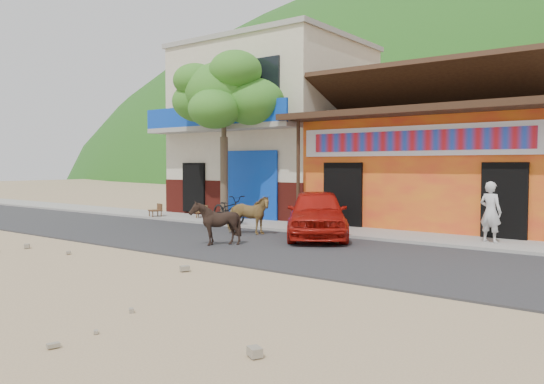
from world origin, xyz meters
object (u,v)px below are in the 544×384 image
Objects in this scene: cafe_chair_right at (202,206)px; scooter at (229,209)px; cafe_chair_left at (155,205)px; red_car at (317,213)px; pedestrian at (490,212)px; cow_tan at (248,215)px; tree at (224,137)px; cow_dark at (215,223)px.

scooter is at bearing -53.19° from cafe_chair_right.
red_car is at bearing 13.26° from cafe_chair_left.
pedestrian is at bearing -33.30° from cafe_chair_right.
cow_tan is 0.88× the size of pedestrian.
tree is at bearing 132.29° from red_car.
cafe_chair_right is at bearing 41.98° from cafe_chair_left.
tree is 3.29× the size of scooter.
cow_tan is 2.11m from red_car.
tree is at bearing 66.34° from scooter.
cafe_chair_right is (1.76, 0.76, -0.03)m from cafe_chair_left.
tree is 1.47× the size of red_car.
cow_dark reaches higher than cafe_chair_right.
pedestrian reaches higher than cafe_chair_right.
pedestrian reaches higher than cafe_chair_left.
cow_tan is 6.04m from cafe_chair_left.
cafe_chair_right is (-6.10, 1.49, -0.18)m from red_car.
red_car is 4.71× the size of cafe_chair_right.
pedestrian is at bearing 21.73° from cafe_chair_left.
cow_dark is 1.26× the size of cafe_chair_left.
red_car reaches higher than cafe_chair_right.
scooter is 2.10× the size of cafe_chair_right.
cafe_chair_left reaches higher than cafe_chair_right.
cow_tan is 6.74m from pedestrian.
cafe_chair_left is (-5.87, 1.45, -0.05)m from cow_tan.
pedestrian reaches higher than cow_tan.
tree is 5.15× the size of cow_dark.
pedestrian is 10.51m from cafe_chair_right.
cow_tan is at bearing -111.71° from scooter.
scooter is (-2.75, 3.60, -0.02)m from cow_dark.
cafe_chair_left is at bearing 103.48° from scooter.
tree is 4.17m from cow_tan.
tree is 6.92× the size of cafe_chair_right.
red_car is at bearing -94.58° from cow_tan.
tree is at bearing 27.53° from cafe_chair_left.
cow_tan is 0.76× the size of scooter.
cow_dark is (3.41, -4.10, -2.50)m from tree.
tree is 4.08m from cafe_chair_left.
red_car is (1.98, 0.72, 0.11)m from cow_tan.
cow_tan is at bearing -35.68° from tree.
cow_tan is at bearing 4.68° from cafe_chair_left.
tree reaches higher than pedestrian.
cow_dark is 7.13m from pedestrian.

